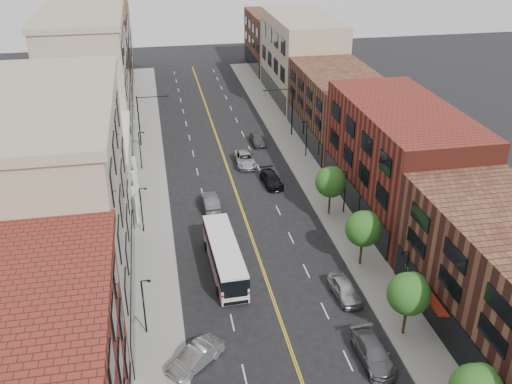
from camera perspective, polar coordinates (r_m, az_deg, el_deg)
sidewalk_left at (r=71.04m, az=-10.48°, el=0.68°), size 4.00×110.00×0.15m
sidewalk_right at (r=73.53m, az=5.26°, el=1.99°), size 4.00×110.00×0.15m
bldg_l_tanoffice at (r=48.04m, az=-19.06°, el=-2.03°), size 10.00×22.00×18.00m
bldg_l_white at (r=66.22m, az=-16.72°, el=1.67°), size 10.00×14.00×8.00m
bldg_l_far_a at (r=80.37m, az=-16.31°, el=10.04°), size 10.00×20.00×18.00m
bldg_l_far_b at (r=100.01m, az=-15.42°, el=12.51°), size 10.00×20.00×15.00m
bldg_l_far_c at (r=117.04m, az=-15.10°, el=15.86°), size 10.00×16.00×20.00m
bldg_r_mid at (r=64.06m, az=14.18°, el=3.11°), size 10.00×22.00×12.00m
bldg_r_far_a at (r=82.55m, az=8.26°, el=8.37°), size 10.00×20.00×10.00m
bldg_r_far_b at (r=101.27m, az=4.54°, el=13.26°), size 10.00×22.00×14.00m
bldg_r_far_c at (r=120.51m, az=2.00°, el=14.85°), size 10.00×18.00×11.00m
tree_r_1 at (r=46.44m, az=15.09°, el=-9.66°), size 3.40×3.40×5.59m
tree_r_2 at (r=53.98m, az=10.75°, el=-3.50°), size 3.40×3.40×5.59m
tree_r_3 at (r=62.22m, az=7.55°, el=1.10°), size 3.40×3.40×5.59m
lamp_l_1 at (r=46.47m, az=-11.12°, el=-10.91°), size 0.81×0.55×5.05m
lamp_l_2 at (r=59.95m, az=-11.35°, el=-1.54°), size 0.81×0.55×5.05m
lamp_l_3 at (r=74.43m, az=-11.49°, el=4.30°), size 0.81×0.55×5.05m
lamp_r_1 at (r=50.54m, az=14.72°, el=-7.87°), size 0.81×0.55×5.05m
lamp_r_2 at (r=63.15m, az=8.86°, el=0.24°), size 0.81×0.55×5.05m
lamp_r_3 at (r=77.03m, az=5.04°, el=5.55°), size 0.81×0.55×5.05m
signal_mast_left at (r=81.31m, az=-11.17°, el=7.58°), size 4.49×0.18×7.20m
signal_mast_right at (r=83.55m, az=3.17°, el=8.59°), size 4.49×0.18×7.20m
city_bus at (r=53.64m, az=-3.18°, el=-6.29°), size 3.01×11.43×2.92m
car_angle_b at (r=44.61m, az=-6.04°, el=-16.08°), size 4.71×4.34×1.57m
car_parked_mid at (r=45.58m, az=11.62°, el=-15.49°), size 2.30×5.33×1.53m
car_parked_far at (r=51.34m, az=8.87°, el=-9.59°), size 2.21×4.78×1.59m
car_lane_behind at (r=64.70m, az=-4.58°, el=-0.97°), size 1.90×4.95×1.61m
car_lane_a at (r=69.90m, az=1.56°, el=1.30°), size 2.43×5.18×1.46m
car_lane_b at (r=75.29m, az=-1.10°, el=3.31°), size 2.65×5.59×1.54m
car_lane_c at (r=81.82m, az=0.13°, el=5.31°), size 1.83×4.40×1.49m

